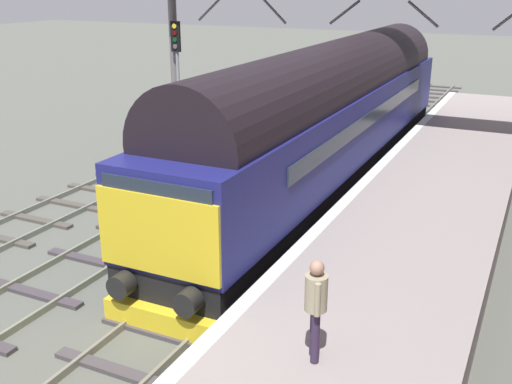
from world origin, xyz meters
TOP-DOWN VIEW (x-y plane):
  - ground_plane at (0.00, 0.00)m, footprint 140.00×140.00m
  - track_main at (0.00, -0.00)m, footprint 2.50×60.00m
  - track_adjacent_west at (-3.29, -0.00)m, footprint 2.50×60.00m
  - station_platform at (3.60, 0.00)m, footprint 4.00×44.00m
  - diesel_locomotive at (0.00, 7.87)m, footprint 2.74×19.70m
  - signal_post_far at (-8.48, 12.18)m, footprint 0.44×0.22m
  - waiting_passenger at (3.47, -2.73)m, footprint 0.45×0.47m

SIDE VIEW (x-z plane):
  - ground_plane at x=0.00m, z-range 0.00..0.00m
  - track_main at x=0.00m, z-range -0.02..0.13m
  - track_adjacent_west at x=-3.29m, z-range -0.02..0.13m
  - station_platform at x=3.60m, z-range 0.00..1.01m
  - waiting_passenger at x=3.47m, z-range 1.17..2.81m
  - diesel_locomotive at x=0.00m, z-range 0.15..4.83m
  - signal_post_far at x=-8.48m, z-range 0.73..5.53m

